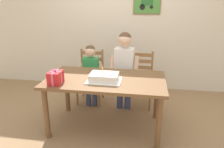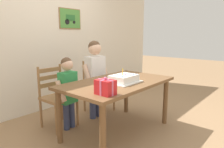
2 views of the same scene
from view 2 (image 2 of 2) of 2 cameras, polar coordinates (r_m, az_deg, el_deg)
The scene contains 9 objects.
ground_plane at distance 3.05m, azimuth 1.55°, elevation -15.78°, with size 20.00×20.00×0.00m, color #997551.
back_wall at distance 3.97m, azimuth -17.37°, elevation 9.38°, with size 6.40×0.11×2.60m.
dining_table at distance 2.82m, azimuth 1.61°, elevation -3.87°, with size 1.58×0.91×0.74m.
birthday_cake at distance 2.72m, azimuth 3.26°, elevation -1.39°, with size 0.44×0.34×0.19m.
gift_box_red_large at distance 2.17m, azimuth -1.85°, elevation -3.68°, with size 0.16×0.20×0.20m.
chair_left at distance 3.17m, azimuth -15.14°, elevation -6.02°, with size 0.43×0.43×0.92m.
chair_right at distance 3.71m, azimuth -4.08°, elevation -3.24°, with size 0.43×0.43×0.92m.
child_older at distance 3.33m, azimuth -4.70°, elevation 0.61°, with size 0.47×0.27×1.28m.
child_younger at distance 3.00m, azimuth -12.17°, elevation -3.35°, with size 0.39×0.23×1.06m.
Camera 2 is at (-2.13, -1.71, 1.36)m, focal length 32.78 mm.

